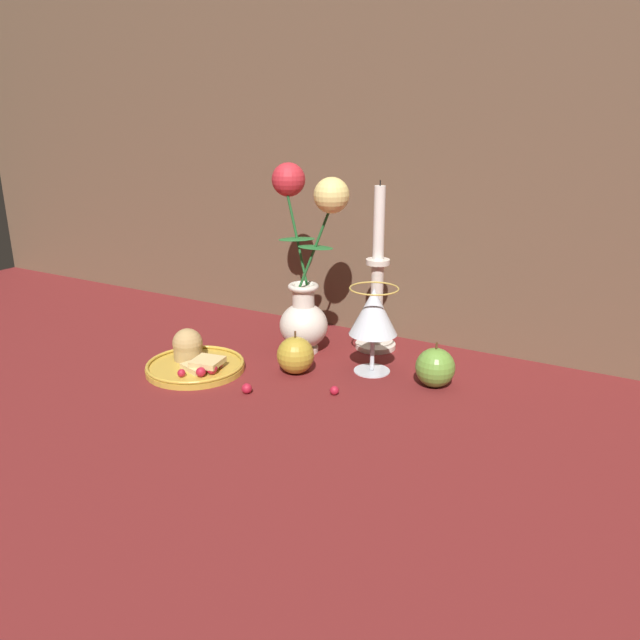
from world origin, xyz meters
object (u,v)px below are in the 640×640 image
(candlestick, at_px, (377,291))
(apple_beside_vase, at_px, (435,368))
(wine_glass, at_px, (373,314))
(plate_with_pastries, at_px, (194,360))
(apple_near_glass, at_px, (295,355))
(vase, at_px, (306,276))

(candlestick, distance_m, apple_beside_vase, 0.22)
(wine_glass, height_order, candlestick, candlestick)
(wine_glass, xyz_separation_m, candlestick, (-0.05, 0.11, 0.01))
(plate_with_pastries, distance_m, apple_beside_vase, 0.44)
(apple_beside_vase, height_order, apple_near_glass, same)
(plate_with_pastries, bearing_deg, apple_near_glass, 24.11)
(vase, distance_m, wine_glass, 0.16)
(plate_with_pastries, bearing_deg, wine_glass, 27.57)
(wine_glass, bearing_deg, vase, 170.73)
(vase, bearing_deg, apple_beside_vase, -6.21)
(plate_with_pastries, relative_size, apple_beside_vase, 2.24)
(candlestick, bearing_deg, plate_with_pastries, -132.73)
(wine_glass, bearing_deg, apple_beside_vase, -2.24)
(vase, bearing_deg, wine_glass, -9.27)
(wine_glass, distance_m, apple_near_glass, 0.16)
(plate_with_pastries, xyz_separation_m, apple_near_glass, (0.17, 0.08, 0.02))
(candlestick, distance_m, apple_near_glass, 0.22)
(candlestick, bearing_deg, vase, -141.24)
(plate_with_pastries, height_order, wine_glass, wine_glass)
(apple_near_glass, bearing_deg, plate_with_pastries, -155.89)
(plate_with_pastries, height_order, candlestick, candlestick)
(vase, relative_size, candlestick, 1.10)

